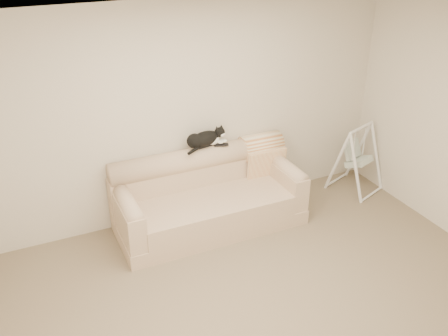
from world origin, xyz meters
name	(u,v)px	position (x,y,z in m)	size (l,w,h in m)	color
ground_plane	(273,307)	(0.00, 0.00, 0.00)	(5.00, 5.00, 0.00)	#72624F
room_shell	(282,166)	(0.00, 0.00, 1.53)	(5.04, 4.04, 2.60)	silver
sofa	(207,198)	(0.00, 1.62, 0.35)	(2.20, 0.93, 0.90)	#CCB198
remote_a	(205,146)	(0.08, 1.86, 0.91)	(0.19, 0.08, 0.03)	black
remote_b	(221,145)	(0.28, 1.82, 0.91)	(0.18, 0.09, 0.02)	black
tuxedo_cat	(205,139)	(0.08, 1.85, 1.01)	(0.57, 0.33, 0.23)	black
throw_blanket	(262,149)	(0.85, 1.84, 0.72)	(0.51, 0.38, 0.58)	#CA7B41
baby_swing	(357,158)	(2.15, 1.57, 0.46)	(0.73, 0.75, 0.92)	white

